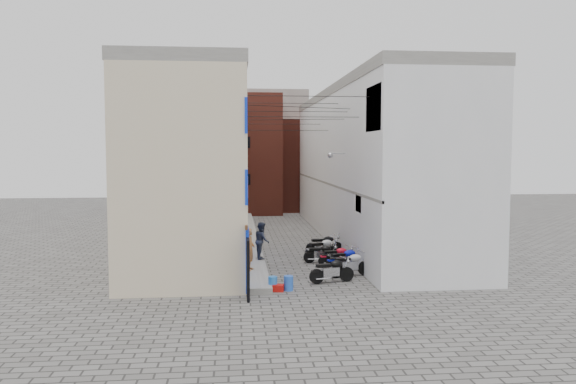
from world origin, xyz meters
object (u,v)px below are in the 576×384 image
object	(u,v)px
motorcycle_c	(345,258)
person_b	(262,240)
motorcycle_d	(337,255)
water_jug_near	(288,283)
motorcycle_b	(351,263)
person_a	(250,249)
red_crate	(278,288)
motorcycle_a	(332,269)
motorcycle_e	(322,252)
motorcycle_f	(323,247)
motorcycle_g	(325,243)
water_jug_far	(273,284)

from	to	relation	value
motorcycle_c	person_b	xyz separation A→B (m)	(-3.60, 1.93, 0.55)
motorcycle_d	water_jug_near	distance (m)	5.01
motorcycle_b	person_a	world-z (taller)	person_a
person_a	red_crate	size ratio (longest dim) A/B	4.35
red_crate	motorcycle_b	bearing A→B (deg)	34.18
motorcycle_b	water_jug_near	distance (m)	3.56
motorcycle_a	motorcycle_b	distance (m)	1.42
motorcycle_e	motorcycle_d	bearing A→B (deg)	39.84
motorcycle_d	motorcycle_c	bearing A→B (deg)	2.80
motorcycle_b	motorcycle_a	bearing A→B (deg)	-57.55
motorcycle_f	person_a	xyz separation A→B (m)	(-3.71, -3.40, 0.57)
motorcycle_a	motorcycle_g	xyz separation A→B (m)	(0.71, 6.15, 0.02)
motorcycle_a	water_jug_far	world-z (taller)	motorcycle_a
person_a	water_jug_near	distance (m)	3.13
motorcycle_c	motorcycle_d	distance (m)	1.04
water_jug_far	motorcycle_c	bearing A→B (deg)	42.51
motorcycle_a	motorcycle_g	world-z (taller)	motorcycle_g
motorcycle_e	motorcycle_g	xyz separation A→B (m)	(0.49, 2.15, 0.07)
motorcycle_b	person_a	bearing A→B (deg)	-111.03
person_b	motorcycle_a	bearing A→B (deg)	-150.95
motorcycle_a	water_jug_far	xyz separation A→B (m)	(-2.47, -1.04, -0.28)
motorcycle_b	motorcycle_c	size ratio (longest dim) A/B	1.02
motorcycle_b	motorcycle_g	distance (m)	5.14
motorcycle_g	red_crate	world-z (taller)	motorcycle_g
motorcycle_a	motorcycle_c	size ratio (longest dim) A/B	0.97
motorcycle_a	motorcycle_c	world-z (taller)	motorcycle_c
motorcycle_f	person_a	bearing A→B (deg)	-68.41
person_a	person_b	xyz separation A→B (m)	(0.65, 2.47, -0.03)
motorcycle_b	motorcycle_g	size ratio (longest dim) A/B	1.01
motorcycle_c	person_b	world-z (taller)	person_b
motorcycle_f	person_a	world-z (taller)	person_a
motorcycle_c	motorcycle_e	world-z (taller)	motorcycle_c
motorcycle_a	motorcycle_d	bearing A→B (deg)	152.52
motorcycle_a	motorcycle_e	bearing A→B (deg)	163.96
motorcycle_c	person_b	bearing A→B (deg)	-136.70
motorcycle_b	water_jug_near	bearing A→B (deg)	-67.04
motorcycle_f	person_b	world-z (taller)	person_b
motorcycle_g	red_crate	bearing A→B (deg)	-28.30
motorcycle_f	water_jug_near	world-z (taller)	motorcycle_f
motorcycle_f	water_jug_near	distance (m)	6.50
water_jug_near	water_jug_far	size ratio (longest dim) A/B	1.03
motorcycle_c	motorcycle_a	bearing A→B (deg)	-43.48
motorcycle_d	water_jug_far	size ratio (longest dim) A/B	3.30
motorcycle_a	water_jug_near	world-z (taller)	motorcycle_a
motorcycle_d	motorcycle_e	distance (m)	1.04
motorcycle_b	motorcycle_f	world-z (taller)	motorcycle_b
water_jug_near	red_crate	bearing A→B (deg)	-165.63
motorcycle_c	motorcycle_d	xyz separation A→B (m)	(-0.17, 1.02, -0.05)
motorcycle_d	person_a	world-z (taller)	person_a
motorcycle_a	motorcycle_g	distance (m)	6.19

